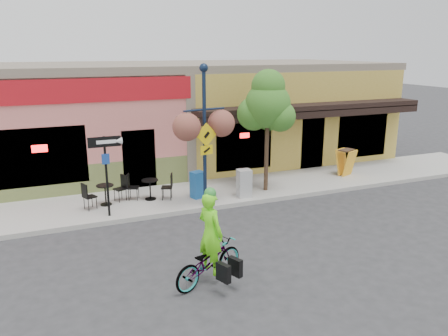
# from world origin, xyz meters

# --- Properties ---
(ground) EXTENTS (90.00, 90.00, 0.00)m
(ground) POSITION_xyz_m (0.00, 0.00, 0.00)
(ground) COLOR #2D2D30
(ground) RESTS_ON ground
(sidewalk) EXTENTS (24.00, 3.00, 0.15)m
(sidewalk) POSITION_xyz_m (0.00, 2.00, 0.07)
(sidewalk) COLOR #9E9B93
(sidewalk) RESTS_ON ground
(curb) EXTENTS (24.00, 0.12, 0.15)m
(curb) POSITION_xyz_m (0.00, 0.55, 0.07)
(curb) COLOR #A8A59E
(curb) RESTS_ON ground
(building) EXTENTS (18.20, 8.20, 4.50)m
(building) POSITION_xyz_m (0.00, 7.50, 2.25)
(building) COLOR #CF6D66
(building) RESTS_ON ground
(bicycle) EXTENTS (2.01, 1.36, 1.00)m
(bicycle) POSITION_xyz_m (-2.90, -3.70, 0.50)
(bicycle) COLOR maroon
(bicycle) RESTS_ON ground
(cyclist_rider) EXTENTS (0.68, 0.81, 1.88)m
(cyclist_rider) POSITION_xyz_m (-2.85, -3.70, 0.94)
(cyclist_rider) COLOR #6BF81A
(cyclist_rider) RESTS_ON ground
(lamp_post) EXTENTS (1.54, 0.85, 4.55)m
(lamp_post) POSITION_xyz_m (-1.44, 0.65, 2.42)
(lamp_post) COLOR #122039
(lamp_post) RESTS_ON sidewalk
(one_way_sign) EXTENTS (0.95, 0.21, 2.48)m
(one_way_sign) POSITION_xyz_m (-4.47, 0.91, 1.39)
(one_way_sign) COLOR black
(one_way_sign) RESTS_ON sidewalk
(cafe_set_left) EXTENTS (1.65, 1.28, 0.89)m
(cafe_set_left) POSITION_xyz_m (-4.44, 1.93, 0.59)
(cafe_set_left) COLOR black
(cafe_set_left) RESTS_ON sidewalk
(cafe_set_right) EXTENTS (1.68, 1.24, 0.90)m
(cafe_set_right) POSITION_xyz_m (-2.96, 1.93, 0.60)
(cafe_set_right) COLOR black
(cafe_set_right) RESTS_ON sidewalk
(newspaper_box_blue) EXTENTS (0.50, 0.47, 0.92)m
(newspaper_box_blue) POSITION_xyz_m (-1.41, 1.51, 0.61)
(newspaper_box_blue) COLOR #1A589E
(newspaper_box_blue) RESTS_ON sidewalk
(newspaper_box_grey) EXTENTS (0.47, 0.43, 0.97)m
(newspaper_box_grey) POSITION_xyz_m (0.11, 0.99, 0.63)
(newspaper_box_grey) COLOR #AAAAAA
(newspaper_box_grey) RESTS_ON sidewalk
(street_tree) EXTENTS (2.22, 2.22, 4.36)m
(street_tree) POSITION_xyz_m (1.15, 1.39, 2.33)
(street_tree) COLOR #3D7A26
(street_tree) RESTS_ON sidewalk
(sandwich_board) EXTENTS (0.77, 0.67, 1.07)m
(sandwich_board) POSITION_xyz_m (5.09, 1.72, 0.69)
(sandwich_board) COLOR yellow
(sandwich_board) RESTS_ON sidewalk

